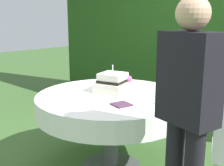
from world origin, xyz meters
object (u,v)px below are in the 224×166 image
object	(u,v)px
napkin_stack	(121,104)
serving_plate_near	(65,100)
wedding_cake	(113,83)
serving_plate_left	(142,107)
cake_table	(111,105)
serving_plate_far	(161,96)
standing_person	(187,110)
serving_plate_right	(158,102)

from	to	relation	value
napkin_stack	serving_plate_near	bearing A→B (deg)	-152.55
wedding_cake	serving_plate_left	xyz separation A→B (m)	(0.52, -0.21, -0.08)
cake_table	serving_plate_near	size ratio (longest dim) A/B	12.21
napkin_stack	serving_plate_far	bearing A→B (deg)	76.97
serving_plate_left	napkin_stack	xyz separation A→B (m)	(-0.17, -0.07, 0.00)
standing_person	cake_table	bearing A→B (deg)	157.92
standing_person	serving_plate_far	bearing A→B (deg)	132.73
serving_plate_near	standing_person	bearing A→B (deg)	1.22
napkin_stack	standing_person	distance (m)	0.75
serving_plate_left	serving_plate_right	size ratio (longest dim) A/B	0.98
napkin_stack	standing_person	size ratio (longest dim) A/B	0.09
cake_table	napkin_stack	size ratio (longest dim) A/B	9.85
cake_table	serving_plate_right	world-z (taller)	serving_plate_right
serving_plate_near	wedding_cake	bearing A→B (deg)	78.84
serving_plate_far	serving_plate_right	bearing A→B (deg)	-64.88
serving_plate_left	standing_person	world-z (taller)	standing_person
cake_table	serving_plate_far	bearing A→B (deg)	31.73
wedding_cake	serving_plate_far	distance (m)	0.49
wedding_cake	serving_plate_left	size ratio (longest dim) A/B	3.09
serving_plate_far	serving_plate_right	world-z (taller)	same
wedding_cake	standing_person	world-z (taller)	standing_person
serving_plate_near	serving_plate_right	size ratio (longest dim) A/B	1.00
serving_plate_near	standing_person	distance (m)	1.17
serving_plate_near	napkin_stack	size ratio (longest dim) A/B	0.81
standing_person	serving_plate_right	bearing A→B (deg)	137.67
serving_plate_near	serving_plate_far	world-z (taller)	same
wedding_cake	napkin_stack	bearing A→B (deg)	-38.83
serving_plate_near	serving_plate_far	distance (m)	0.87
serving_plate_left	serving_plate_right	world-z (taller)	same
serving_plate_far	serving_plate_left	distance (m)	0.38
standing_person	napkin_stack	bearing A→B (deg)	163.46
cake_table	serving_plate_near	xyz separation A→B (m)	(-0.15, -0.43, 0.11)
cake_table	serving_plate_right	distance (m)	0.50
wedding_cake	serving_plate_near	distance (m)	0.53
cake_table	serving_plate_near	world-z (taller)	serving_plate_near
serving_plate_left	serving_plate_near	bearing A→B (deg)	-154.09
cake_table	serving_plate_left	world-z (taller)	serving_plate_left
cake_table	serving_plate_far	world-z (taller)	serving_plate_far
serving_plate_right	cake_table	bearing A→B (deg)	-172.22
serving_plate_far	cake_table	bearing A→B (deg)	-148.27
wedding_cake	serving_plate_far	bearing A→B (deg)	19.74
cake_table	wedding_cake	bearing A→B (deg)	122.35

